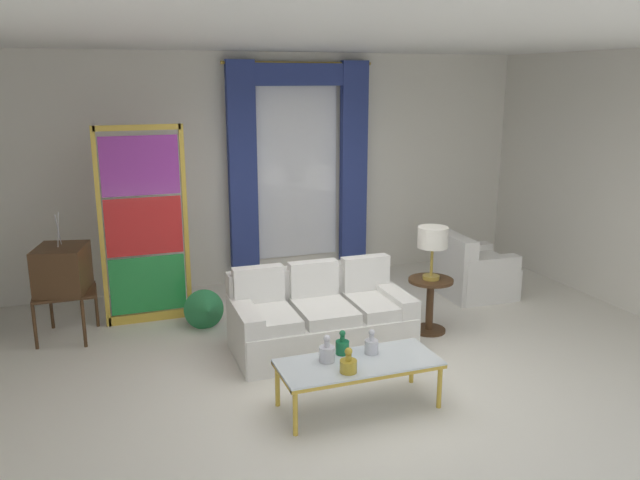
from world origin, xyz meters
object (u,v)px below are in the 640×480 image
at_px(coffee_table, 359,365).
at_px(stained_glass_divider, 144,230).
at_px(couch_white_long, 319,319).
at_px(table_lamp_brass, 433,240).
at_px(round_side_table, 430,300).
at_px(peacock_figurine, 205,311).
at_px(bottle_crystal_tall, 342,346).
at_px(vintage_tv, 62,272).
at_px(armchair_white, 471,273).
at_px(bottle_amber_squat, 348,364).
at_px(bottle_ruby_flask, 327,352).
at_px(bottle_blue_decanter, 371,345).

distance_m(coffee_table, stained_glass_divider, 3.05).
relative_size(couch_white_long, table_lamp_brass, 3.11).
height_order(stained_glass_divider, round_side_table, stained_glass_divider).
distance_m(couch_white_long, peacock_figurine, 1.31).
distance_m(bottle_crystal_tall, vintage_tv, 3.17).
relative_size(armchair_white, round_side_table, 1.43).
relative_size(bottle_crystal_tall, bottle_amber_squat, 1.02).
relative_size(stained_glass_divider, round_side_table, 3.70).
bearing_deg(bottle_ruby_flask, coffee_table, -20.31).
xyz_separation_m(bottle_blue_decanter, table_lamp_brass, (1.21, 1.14, 0.55)).
bearing_deg(table_lamp_brass, bottle_crystal_tall, -143.53).
distance_m(couch_white_long, bottle_amber_squat, 1.46).
bearing_deg(armchair_white, table_lamp_brass, -141.07).
relative_size(bottle_blue_decanter, peacock_figurine, 0.36).
distance_m(bottle_ruby_flask, peacock_figurine, 2.14).
bearing_deg(peacock_figurine, bottle_amber_squat, -71.77).
distance_m(bottle_blue_decanter, round_side_table, 1.67).
bearing_deg(couch_white_long, bottle_blue_decanter, -87.35).
relative_size(bottle_crystal_tall, armchair_white, 0.25).
relative_size(bottle_blue_decanter, armchair_white, 0.25).
xyz_separation_m(coffee_table, bottle_blue_decanter, (0.16, 0.11, 0.11)).
xyz_separation_m(coffee_table, bottle_ruby_flask, (-0.25, 0.09, 0.12)).
xyz_separation_m(bottle_crystal_tall, peacock_figurine, (-0.83, 1.92, -0.26)).
height_order(bottle_ruby_flask, vintage_tv, vintage_tv).
xyz_separation_m(bottle_ruby_flask, table_lamp_brass, (1.62, 1.16, 0.54)).
bearing_deg(peacock_figurine, couch_white_long, -39.49).
bearing_deg(stained_glass_divider, bottle_blue_decanter, -57.10).
bearing_deg(bottle_amber_squat, peacock_figurine, 108.23).
height_order(vintage_tv, stained_glass_divider, stained_glass_divider).
relative_size(peacock_figurine, table_lamp_brass, 1.05).
distance_m(bottle_crystal_tall, armchair_white, 3.20).
height_order(bottle_ruby_flask, stained_glass_divider, stained_glass_divider).
distance_m(coffee_table, bottle_ruby_flask, 0.29).
bearing_deg(bottle_crystal_tall, armchair_white, 37.55).
distance_m(bottle_crystal_tall, bottle_ruby_flask, 0.20).
xyz_separation_m(vintage_tv, round_side_table, (3.68, -1.16, -0.37)).
height_order(couch_white_long, round_side_table, couch_white_long).
xyz_separation_m(bottle_ruby_flask, peacock_figurine, (-0.65, 2.01, -0.27)).
distance_m(bottle_amber_squat, bottle_ruby_flask, 0.26).
bearing_deg(stained_glass_divider, armchair_white, -6.80).
bearing_deg(round_side_table, bottle_crystal_tall, -143.53).
xyz_separation_m(couch_white_long, bottle_crystal_tall, (-0.18, -1.09, 0.18)).
xyz_separation_m(couch_white_long, bottle_blue_decanter, (0.05, -1.16, 0.18)).
xyz_separation_m(bottle_blue_decanter, bottle_crystal_tall, (-0.23, 0.08, -0.00)).
height_order(armchair_white, peacock_figurine, armchair_white).
height_order(vintage_tv, table_lamp_brass, vintage_tv).
distance_m(bottle_ruby_flask, table_lamp_brass, 2.07).
xyz_separation_m(bottle_ruby_flask, vintage_tv, (-2.07, 2.32, 0.24)).
bearing_deg(bottle_amber_squat, couch_white_long, 79.49).
height_order(coffee_table, stained_glass_divider, stained_glass_divider).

